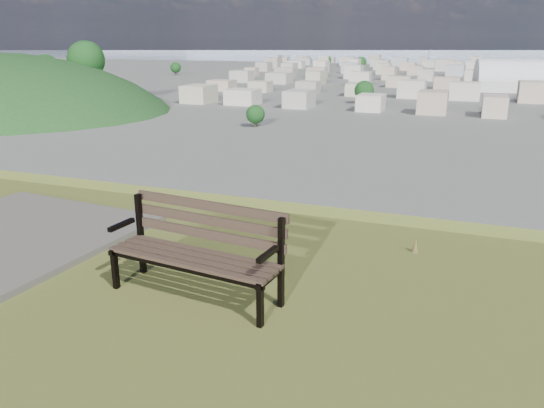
% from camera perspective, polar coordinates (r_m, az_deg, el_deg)
% --- Properties ---
extents(park_bench, '(1.66, 0.69, 0.84)m').
position_cam_1_polar(park_bench, '(4.84, -7.88, -4.44)').
color(park_bench, '#3D2F23').
rests_on(park_bench, hilltop_mesa).
extents(arena, '(52.38, 28.40, 21.00)m').
position_cam_1_polar(arena, '(303.99, 25.73, 11.80)').
color(arena, silver).
rests_on(arena, ground).
extents(city_blocks, '(395.00, 361.00, 7.00)m').
position_cam_1_polar(city_blocks, '(397.60, 20.74, 13.18)').
color(city_blocks, beige).
rests_on(city_blocks, ground).
extents(city_trees, '(406.52, 387.20, 9.98)m').
position_cam_1_polar(city_trees, '(323.54, 15.80, 13.09)').
color(city_trees, '#372A1B').
rests_on(city_trees, ground).
extents(bay_water, '(2400.00, 700.00, 0.12)m').
position_cam_1_polar(bay_water, '(902.85, 21.17, 14.84)').
color(bay_water, '#96A5BF').
rests_on(bay_water, ground).
extents(far_hills, '(2050.00, 340.00, 60.00)m').
position_cam_1_polar(far_hills, '(1406.80, 18.85, 16.74)').
color(far_hills, '#98A8BD').
rests_on(far_hills, ground).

